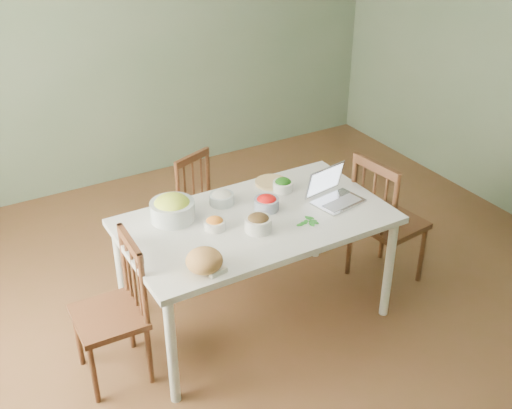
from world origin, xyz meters
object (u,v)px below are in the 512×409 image
chair_far (210,212)px  laptop (339,188)px  chair_left (108,314)px  chair_right (389,219)px  bread_boule (204,261)px  bowl_squash (172,208)px  dining_table (256,270)px

chair_far → laptop: bearing=-80.5°
chair_left → chair_right: (2.07, -0.05, 0.04)m
chair_left → bread_boule: bearing=59.0°
chair_far → bowl_squash: bowl_squash is taller
dining_table → bread_boule: size_ratio=8.17×
bowl_squash → laptop: (1.02, -0.35, 0.03)m
dining_table → laptop: size_ratio=5.39×
dining_table → chair_far: bearing=86.4°
chair_far → chair_left: size_ratio=0.93×
chair_far → laptop: size_ratio=2.74×
chair_left → bowl_squash: size_ratio=3.31×
chair_left → bowl_squash: bowl_squash is taller
dining_table → laptop: (0.57, -0.10, 0.50)m
dining_table → bowl_squash: 0.71m
dining_table → chair_far: (0.05, 0.77, 0.03)m
bread_boule → bowl_squash: bearing=83.2°
chair_right → bowl_squash: bearing=70.9°
chair_right → chair_far: bearing=43.2°
chair_right → bread_boule: bearing=92.8°
chair_right → bowl_squash: size_ratio=3.60×
chair_far → bread_boule: size_ratio=4.15×
laptop → bowl_squash: bearing=151.2°
chair_right → bowl_squash: chair_right is taller
chair_right → bread_boule: chair_right is taller
dining_table → bowl_squash: size_ratio=6.02×
laptop → chair_right: bearing=-7.3°
chair_right → laptop: 0.63m
dining_table → chair_left: 1.01m
dining_table → chair_right: size_ratio=1.67×
chair_right → dining_table: bearing=79.1°
bread_boule → laptop: size_ratio=0.66×
chair_far → chair_left: (-1.06, -0.80, 0.03)m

